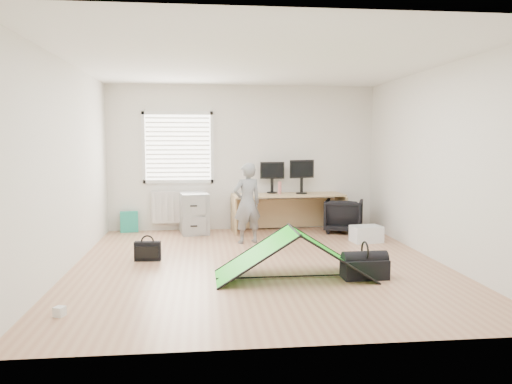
{
  "coord_description": "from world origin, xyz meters",
  "views": [
    {
      "loc": [
        -0.76,
        -6.63,
        1.69
      ],
      "look_at": [
        0.0,
        0.4,
        0.95
      ],
      "focal_mm": 35.0,
      "sensor_mm": 36.0,
      "label": 1
    }
  ],
  "objects": [
    {
      "name": "person",
      "position": [
        -0.04,
        1.41,
        0.66
      ],
      "size": [
        0.56,
        0.46,
        1.32
      ],
      "primitive_type": "imported",
      "rotation": [
        0.0,
        0.0,
        3.48
      ],
      "color": "slate",
      "rests_on": "ground"
    },
    {
      "name": "kite",
      "position": [
        0.35,
        -0.71,
        0.3
      ],
      "size": [
        1.93,
        0.85,
        0.6
      ],
      "primitive_type": null,
      "rotation": [
        0.0,
        0.0,
        0.0
      ],
      "color": "#16C612",
      "rests_on": "ground"
    },
    {
      "name": "filing_cabinet",
      "position": [
        -0.92,
        2.38,
        0.37
      ],
      "size": [
        0.56,
        0.7,
        0.74
      ],
      "primitive_type": "cube",
      "rotation": [
        0.0,
        0.0,
        0.16
      ],
      "color": "#96999B",
      "rests_on": "ground"
    },
    {
      "name": "white_box",
      "position": [
        -2.14,
        -1.8,
        0.05
      ],
      "size": [
        0.12,
        0.12,
        0.09
      ],
      "primitive_type": "cube",
      "rotation": [
        0.0,
        0.0,
        -0.38
      ],
      "color": "silver",
      "rests_on": "ground"
    },
    {
      "name": "window",
      "position": [
        -1.2,
        2.71,
        1.55
      ],
      "size": [
        1.2,
        0.06,
        1.2
      ],
      "primitive_type": "cube",
      "color": "silver",
      "rests_on": "back_wall"
    },
    {
      "name": "storage_crate",
      "position": [
        1.94,
        1.29,
        0.13
      ],
      "size": [
        0.52,
        0.4,
        0.27
      ],
      "primitive_type": "cube",
      "rotation": [
        0.0,
        0.0,
        0.13
      ],
      "color": "silver",
      "rests_on": "ground"
    },
    {
      "name": "thermos",
      "position": [
        0.66,
        2.4,
        0.81
      ],
      "size": [
        0.09,
        0.09,
        0.23
      ],
      "primitive_type": "cylinder",
      "rotation": [
        0.0,
        0.0,
        0.44
      ],
      "color": "#B36764",
      "rests_on": "desk"
    },
    {
      "name": "office_chair",
      "position": [
        1.81,
        2.18,
        0.31
      ],
      "size": [
        0.85,
        0.86,
        0.61
      ],
      "primitive_type": "imported",
      "rotation": [
        0.0,
        0.0,
        2.78
      ],
      "color": "black",
      "rests_on": "ground"
    },
    {
      "name": "duffel_bag",
      "position": [
        1.2,
        -0.83,
        0.12
      ],
      "size": [
        0.56,
        0.29,
        0.24
      ],
      "primitive_type": "cube",
      "rotation": [
        0.0,
        0.0,
        0.02
      ],
      "color": "black",
      "rests_on": "ground"
    },
    {
      "name": "desk",
      "position": [
        0.81,
        2.38,
        0.35
      ],
      "size": [
        2.08,
        0.8,
        0.7
      ],
      "primitive_type": "cube",
      "rotation": [
        0.0,
        0.0,
        0.08
      ],
      "color": "tan",
      "rests_on": "ground"
    },
    {
      "name": "keyboard",
      "position": [
        0.06,
        2.25,
        0.7
      ],
      "size": [
        0.42,
        0.27,
        0.02
      ],
      "primitive_type": "cube",
      "rotation": [
        0.0,
        0.0,
        0.37
      ],
      "color": "beige",
      "rests_on": "desk"
    },
    {
      "name": "monitor_right",
      "position": [
        1.07,
        2.43,
        0.93
      ],
      "size": [
        0.49,
        0.24,
        0.46
      ],
      "primitive_type": "cube",
      "rotation": [
        0.0,
        0.0,
        0.29
      ],
      "color": "black",
      "rests_on": "desk"
    },
    {
      "name": "ground",
      "position": [
        0.0,
        0.0,
        0.0
      ],
      "size": [
        5.5,
        5.5,
        0.0
      ],
      "primitive_type": "plane",
      "color": "#AD7C5C",
      "rests_on": "ground"
    },
    {
      "name": "monitor_left",
      "position": [
        0.54,
        2.58,
        0.91
      ],
      "size": [
        0.45,
        0.11,
        0.43
      ],
      "primitive_type": "cube",
      "rotation": [
        0.0,
        0.0,
        -0.03
      ],
      "color": "black",
      "rests_on": "desk"
    },
    {
      "name": "tote_bag",
      "position": [
        -2.11,
        2.63,
        0.19
      ],
      "size": [
        0.34,
        0.18,
        0.38
      ],
      "primitive_type": "cube",
      "rotation": [
        0.0,
        0.0,
        0.15
      ],
      "color": "teal",
      "rests_on": "ground"
    },
    {
      "name": "back_wall",
      "position": [
        0.0,
        2.75,
        1.35
      ],
      "size": [
        5.0,
        0.02,
        2.7
      ],
      "primitive_type": "cube",
      "color": "silver",
      "rests_on": "ground"
    },
    {
      "name": "laptop_bag",
      "position": [
        -1.53,
        0.36,
        0.14
      ],
      "size": [
        0.37,
        0.14,
        0.27
      ],
      "primitive_type": "cube",
      "rotation": [
        0.0,
        0.0,
        -0.08
      ],
      "color": "black",
      "rests_on": "ground"
    },
    {
      "name": "radiator",
      "position": [
        -1.2,
        2.67,
        0.45
      ],
      "size": [
        1.0,
        0.12,
        0.6
      ],
      "primitive_type": "cube",
      "color": "silver",
      "rests_on": "back_wall"
    }
  ]
}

